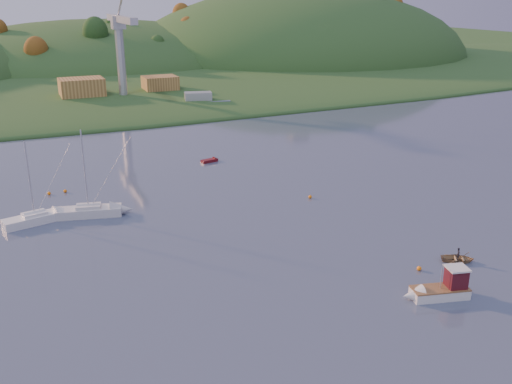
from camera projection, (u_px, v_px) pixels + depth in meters
name	position (u px, v px, depth m)	size (l,w,h in m)	color
ground	(416.00, 360.00, 46.12)	(500.00, 500.00, 0.00)	#323A52
far_shore	(65.00, 61.00, 243.79)	(620.00, 220.00, 1.50)	#295120
shore_slope	(89.00, 82.00, 187.92)	(640.00, 150.00, 7.00)	#295120
hill_center	(97.00, 65.00, 230.49)	(140.00, 120.00, 36.00)	#295120
hill_right	(299.00, 60.00, 250.64)	(150.00, 130.00, 60.00)	#295120
hillside_trees	(80.00, 75.00, 205.11)	(280.00, 50.00, 32.00)	#184519
wharf	(134.00, 98.00, 152.51)	(42.00, 16.00, 2.40)	slate
shed_west	(82.00, 88.00, 147.12)	(11.00, 8.00, 4.80)	olive
shed_east	(160.00, 84.00, 156.28)	(9.00, 7.00, 4.00)	olive
dock_crane	(121.00, 38.00, 142.94)	(3.20, 28.00, 20.30)	#B7B7BC
fishing_boat	(436.00, 290.00, 55.22)	(6.83, 3.60, 4.17)	silver
sailboat_near	(35.00, 218.00, 73.28)	(8.16, 4.14, 10.86)	white
sailboat_far	(89.00, 211.00, 75.59)	(8.81, 4.44, 11.73)	silver
canoe	(458.00, 259.00, 62.87)	(2.55, 3.56, 0.74)	#9F8157
paddler	(458.00, 256.00, 62.75)	(0.52, 0.34, 1.42)	black
red_tender	(212.00, 160.00, 100.14)	(3.52, 1.74, 1.15)	#5B0D13
work_vessel	(198.00, 102.00, 145.63)	(16.72, 9.08, 4.08)	slate
buoy_0	(419.00, 268.00, 60.89)	(0.50, 0.50, 0.50)	orange
buoy_1	(310.00, 197.00, 82.19)	(0.50, 0.50, 0.50)	orange
buoy_2	(49.00, 193.00, 83.60)	(0.50, 0.50, 0.50)	orange
buoy_3	(65.00, 191.00, 84.56)	(0.50, 0.50, 0.50)	orange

